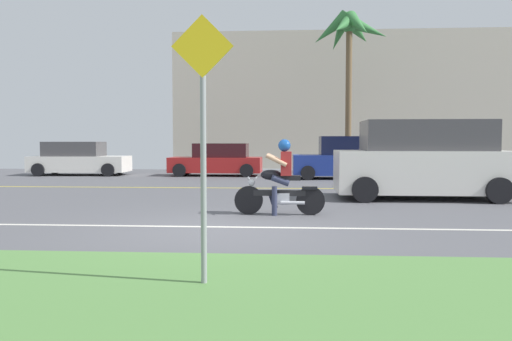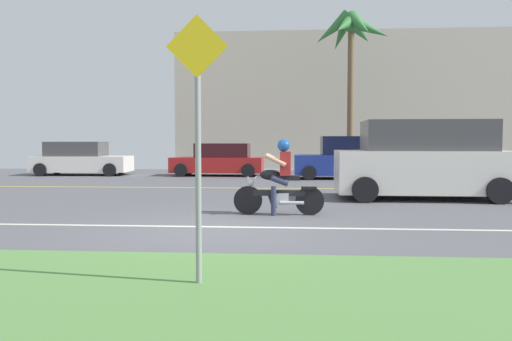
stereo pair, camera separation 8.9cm
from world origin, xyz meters
name	(u,v)px [view 1 (the left image)]	position (x,y,z in m)	size (l,w,h in m)	color
ground	(239,207)	(0.00, 3.00, -0.02)	(56.00, 30.00, 0.04)	#545459
grass_median	(162,302)	(0.00, -4.10, 0.03)	(56.00, 3.80, 0.06)	#548442
lane_line_near	(223,227)	(0.00, 0.14, 0.00)	(50.40, 0.12, 0.01)	silver
lane_line_far	(254,188)	(0.00, 7.53, 0.00)	(50.40, 0.12, 0.01)	yellow
motorcyclist	(280,183)	(0.97, 1.72, 0.65)	(1.85, 0.60, 1.54)	black
suv_nearby	(423,161)	(4.62, 4.90, 0.99)	(4.62, 2.28, 2.04)	white
parked_car_0	(78,159)	(-8.19, 13.27, 0.69)	(4.24, 2.02, 1.48)	white
parked_car_1	(217,160)	(-1.99, 13.26, 0.66)	(3.97, 1.81, 1.40)	#AD1E1E
parked_car_2	(345,159)	(3.34, 11.90, 0.78)	(4.00, 1.94, 1.69)	navy
palm_tree_0	(349,35)	(3.87, 15.37, 6.38)	(3.66, 3.53, 7.59)	brown
street_sign	(203,125)	(0.30, -3.57, 1.67)	(0.62, 0.06, 2.75)	gray
building_far	(339,103)	(3.96, 21.00, 3.71)	(18.47, 4.00, 7.43)	beige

